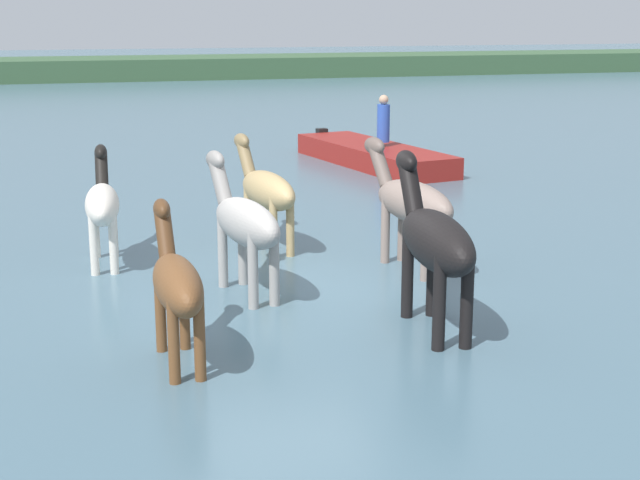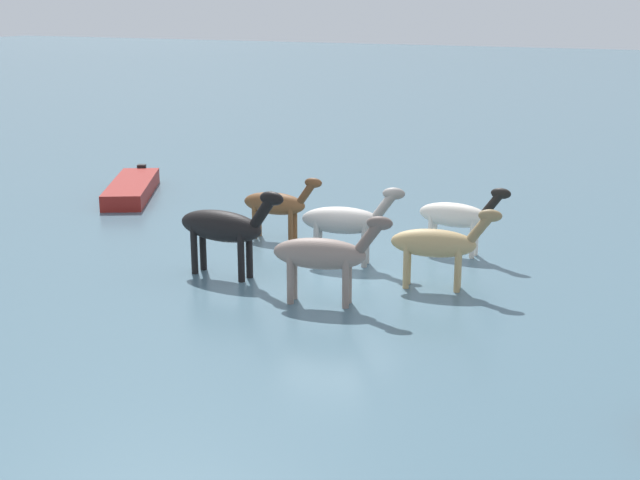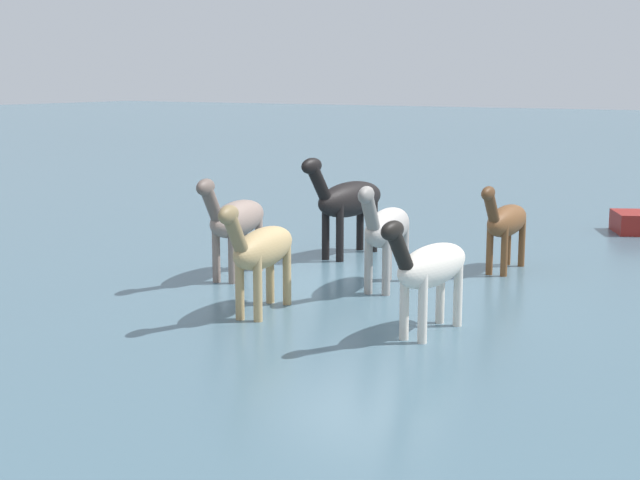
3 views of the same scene
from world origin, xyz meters
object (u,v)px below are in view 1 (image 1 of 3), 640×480
object	(u,v)px
horse_dun_straggler	(266,190)
horse_dark_mare	(177,283)
person_helmsman_aft	(383,120)
horse_mid_herd	(435,240)
horse_lead	(245,222)
boat_skiff_near	(373,158)
horse_gray_outer	(102,204)
horse_chestnut_trailing	(411,202)

from	to	relation	value
horse_dun_straggler	horse_dark_mare	world-z (taller)	horse_dun_straggler
person_helmsman_aft	horse_mid_herd	bearing A→B (deg)	-106.73
horse_lead	horse_dark_mare	distance (m)	2.69
horse_lead	horse_dark_mare	size ratio (longest dim) A/B	1.12
horse_mid_herd	horse_dark_mare	xyz separation A→B (m)	(-3.18, -0.29, -0.21)
horse_dun_straggler	person_helmsman_aft	size ratio (longest dim) A/B	1.96
boat_skiff_near	person_helmsman_aft	size ratio (longest dim) A/B	5.04
person_helmsman_aft	horse_dark_mare	bearing A→B (deg)	-118.88
horse_mid_herd	boat_skiff_near	size ratio (longest dim) A/B	0.45
horse_dun_straggler	boat_skiff_near	world-z (taller)	horse_dun_straggler
horse_mid_herd	person_helmsman_aft	distance (m)	12.58
person_helmsman_aft	horse_dun_straggler	bearing A→B (deg)	-122.11
horse_dark_mare	person_helmsman_aft	world-z (taller)	person_helmsman_aft
horse_gray_outer	person_helmsman_aft	world-z (taller)	person_helmsman_aft
horse_dark_mare	horse_gray_outer	world-z (taller)	horse_gray_outer
horse_lead	boat_skiff_near	distance (m)	11.58
horse_lead	horse_gray_outer	xyz separation A→B (m)	(-1.80, 2.17, -0.07)
horse_lead	horse_mid_herd	xyz separation A→B (m)	(1.94, -2.09, 0.11)
horse_dun_straggler	horse_gray_outer	world-z (taller)	horse_dun_straggler
horse_lead	horse_gray_outer	bearing A→B (deg)	29.14
horse_mid_herd	boat_skiff_near	bearing A→B (deg)	-11.71
horse_dark_mare	boat_skiff_near	bearing A→B (deg)	-29.13
horse_lead	horse_chestnut_trailing	world-z (taller)	horse_chestnut_trailing
horse_lead	horse_dun_straggler	bearing A→B (deg)	-29.74
horse_dark_mare	boat_skiff_near	distance (m)	14.25
horse_chestnut_trailing	horse_dun_straggler	distance (m)	2.59
horse_chestnut_trailing	horse_dark_mare	distance (m)	4.95
horse_dun_straggler	person_helmsman_aft	distance (m)	8.86
horse_mid_herd	horse_dark_mare	bearing A→B (deg)	99.12
horse_lead	person_helmsman_aft	distance (m)	11.40
horse_lead	horse_gray_outer	size ratio (longest dim) A/B	1.08
horse_chestnut_trailing	horse_dark_mare	world-z (taller)	horse_chestnut_trailing
horse_lead	boat_skiff_near	size ratio (longest dim) A/B	0.41
horse_mid_herd	horse_chestnut_trailing	bearing A→B (deg)	-11.53
horse_dark_mare	person_helmsman_aft	distance (m)	14.09
horse_dark_mare	horse_gray_outer	bearing A→B (deg)	5.62
boat_skiff_near	horse_lead	bearing A→B (deg)	-38.60
horse_mid_herd	person_helmsman_aft	size ratio (longest dim) A/B	2.24
horse_gray_outer	boat_skiff_near	xyz separation A→B (m)	(7.19, 8.04, -0.77)
horse_dark_mare	boat_skiff_near	world-z (taller)	horse_dark_mare
horse_dun_straggler	boat_skiff_near	size ratio (longest dim) A/B	0.39
horse_mid_herd	person_helmsman_aft	world-z (taller)	horse_mid_herd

